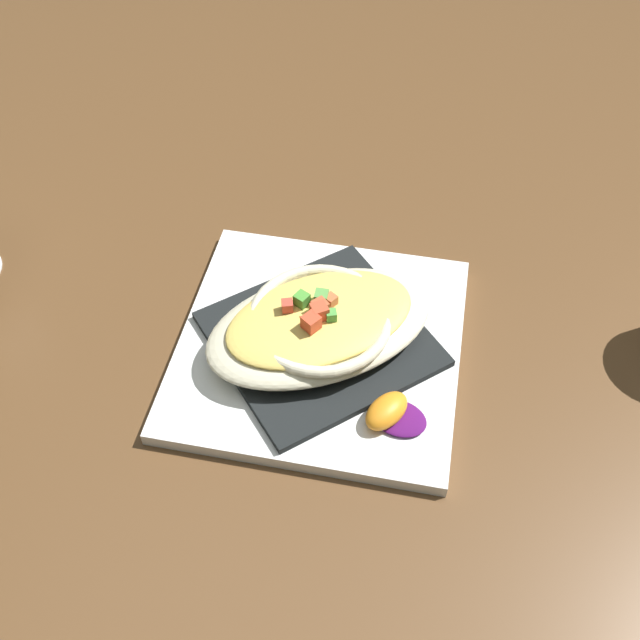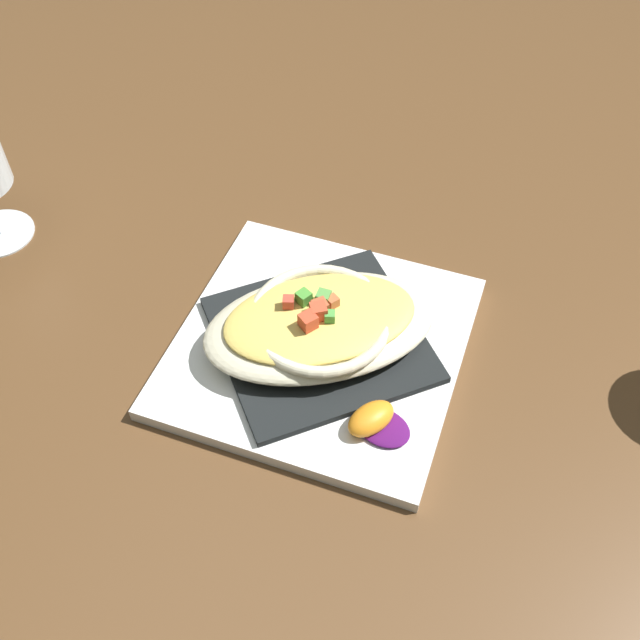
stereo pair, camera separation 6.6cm
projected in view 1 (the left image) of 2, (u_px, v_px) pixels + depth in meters
name	position (u px, v px, depth m)	size (l,w,h in m)	color
ground_plane	(320.00, 350.00, 0.69)	(2.60, 2.60, 0.00)	brown
square_plate	(320.00, 346.00, 0.69)	(0.25, 0.25, 0.01)	white
folded_napkin	(320.00, 339.00, 0.68)	(0.18, 0.17, 0.01)	black
gratin_dish	(320.00, 323.00, 0.66)	(0.24, 0.21, 0.05)	beige
orange_garnish	(390.00, 413.00, 0.62)	(0.06, 0.05, 0.02)	#4F1259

